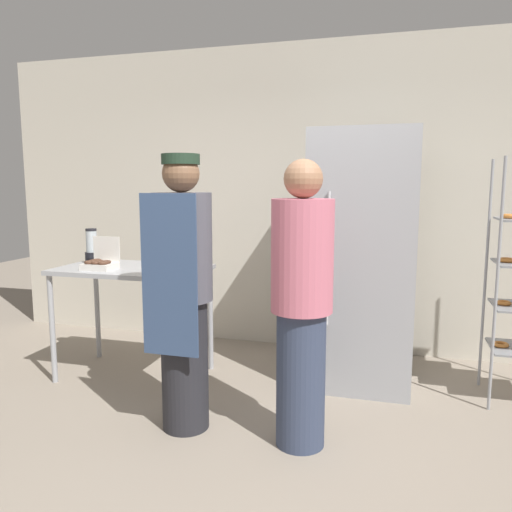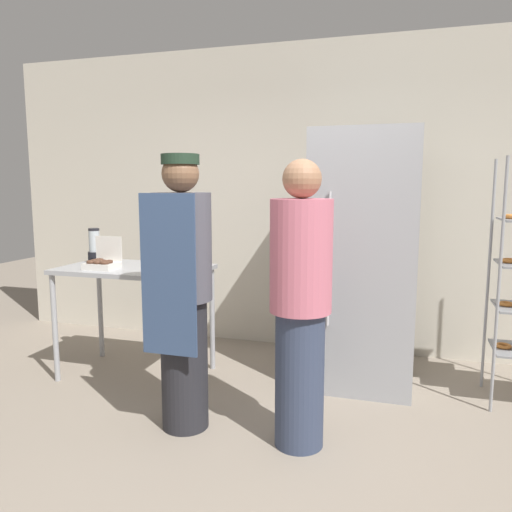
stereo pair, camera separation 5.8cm
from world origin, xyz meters
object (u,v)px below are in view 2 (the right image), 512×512
refrigerator (364,260)px  blender_pitcher (95,248)px  binder_stack (185,261)px  donut_box (102,263)px  person_baker (182,290)px  person_customer (300,304)px

refrigerator → blender_pitcher: refrigerator is taller
binder_stack → blender_pitcher: bearing=-178.4°
blender_pitcher → donut_box: bearing=-46.6°
donut_box → person_baker: 1.12m
person_baker → binder_stack: bearing=113.7°
binder_stack → person_customer: bearing=-36.9°
donut_box → person_customer: size_ratio=0.15×
binder_stack → person_baker: bearing=-66.3°
donut_box → person_baker: bearing=-30.4°
refrigerator → person_baker: (-1.04, -1.11, -0.08)m
refrigerator → blender_pitcher: bearing=-172.8°
blender_pitcher → person_baker: bearing=-34.3°
donut_box → person_customer: person_customer is taller
blender_pitcher → person_customer: 2.15m
person_baker → refrigerator: bearing=46.9°
person_baker → blender_pitcher: bearing=145.7°
binder_stack → person_customer: size_ratio=0.16×
refrigerator → binder_stack: refrigerator is taller
blender_pitcher → person_customer: bearing=-22.8°
person_baker → person_customer: person_baker is taller
blender_pitcher → person_baker: size_ratio=0.17×
refrigerator → blender_pitcher: (-2.25, -0.29, 0.05)m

